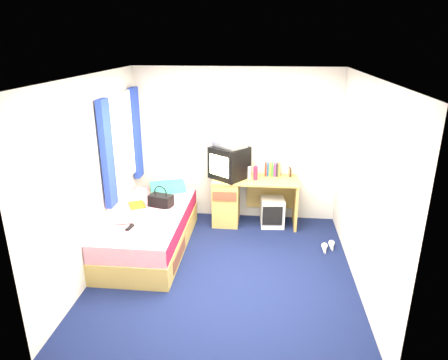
# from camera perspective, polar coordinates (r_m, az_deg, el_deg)

# --- Properties ---
(ground) EXTENTS (3.40, 3.40, 0.00)m
(ground) POSITION_cam_1_polar(r_m,az_deg,el_deg) (5.21, 0.09, -12.77)
(ground) COLOR #0C1438
(ground) RESTS_ON ground
(room_shell) EXTENTS (3.40, 3.40, 3.40)m
(room_shell) POSITION_cam_1_polar(r_m,az_deg,el_deg) (4.60, 0.10, 2.68)
(room_shell) COLOR white
(room_shell) RESTS_ON ground
(bed) EXTENTS (1.01, 2.00, 0.54)m
(bed) POSITION_cam_1_polar(r_m,az_deg,el_deg) (5.68, -10.61, -7.14)
(bed) COLOR tan
(bed) RESTS_ON ground
(pillow) EXTENTS (0.61, 0.50, 0.12)m
(pillow) POSITION_cam_1_polar(r_m,az_deg,el_deg) (6.28, -8.04, -1.02)
(pillow) COLOR #1C7BB6
(pillow) RESTS_ON bed
(desk) EXTENTS (1.30, 0.55, 0.75)m
(desk) POSITION_cam_1_polar(r_m,az_deg,el_deg) (6.29, 1.94, -2.65)
(desk) COLOR tan
(desk) RESTS_ON ground
(storage_cube) EXTENTS (0.39, 0.39, 0.45)m
(storage_cube) POSITION_cam_1_polar(r_m,az_deg,el_deg) (6.31, 6.90, -4.56)
(storage_cube) COLOR silver
(storage_cube) RESTS_ON ground
(crt_tv) EXTENTS (0.67, 0.66, 0.49)m
(crt_tv) POSITION_cam_1_polar(r_m,az_deg,el_deg) (6.11, 0.76, 2.52)
(crt_tv) COLOR black
(crt_tv) RESTS_ON desk
(vcr) EXTENTS (0.55, 0.53, 0.09)m
(vcr) POSITION_cam_1_polar(r_m,az_deg,el_deg) (6.03, 0.80, 5.15)
(vcr) COLOR #B9BABC
(vcr) RESTS_ON crt_tv
(book_row) EXTENTS (0.24, 0.13, 0.20)m
(book_row) POSITION_cam_1_polar(r_m,az_deg,el_deg) (6.28, 6.92, 1.49)
(book_row) COLOR maroon
(book_row) RESTS_ON desk
(picture_frame) EXTENTS (0.04, 0.12, 0.14)m
(picture_frame) POSITION_cam_1_polar(r_m,az_deg,el_deg) (6.31, 9.38, 1.15)
(picture_frame) COLOR black
(picture_frame) RESTS_ON desk
(pink_water_bottle) EXTENTS (0.07, 0.07, 0.20)m
(pink_water_bottle) POSITION_cam_1_polar(r_m,az_deg,el_deg) (6.07, 4.52, 0.92)
(pink_water_bottle) COLOR red
(pink_water_bottle) RESTS_ON desk
(aerosol_can) EXTENTS (0.06, 0.06, 0.20)m
(aerosol_can) POSITION_cam_1_polar(r_m,az_deg,el_deg) (6.12, 3.63, 1.10)
(aerosol_can) COLOR silver
(aerosol_can) RESTS_ON desk
(handbag) EXTENTS (0.37, 0.27, 0.30)m
(handbag) POSITION_cam_1_polar(r_m,az_deg,el_deg) (5.71, -9.00, -2.86)
(handbag) COLOR black
(handbag) RESTS_ON bed
(towel) EXTENTS (0.33, 0.29, 0.09)m
(towel) POSITION_cam_1_polar(r_m,az_deg,el_deg) (5.31, -9.23, -5.17)
(towel) COLOR white
(towel) RESTS_ON bed
(magazine) EXTENTS (0.31, 0.34, 0.01)m
(magazine) POSITION_cam_1_polar(r_m,az_deg,el_deg) (5.83, -12.32, -3.50)
(magazine) COLOR gold
(magazine) RESTS_ON bed
(water_bottle) EXTENTS (0.21, 0.12, 0.07)m
(water_bottle) POSITION_cam_1_polar(r_m,az_deg,el_deg) (5.29, -13.91, -5.76)
(water_bottle) COLOR silver
(water_bottle) RESTS_ON bed
(colour_swatch_fan) EXTENTS (0.22, 0.07, 0.01)m
(colour_swatch_fan) POSITION_cam_1_polar(r_m,az_deg,el_deg) (5.08, -11.61, -7.07)
(colour_swatch_fan) COLOR gold
(colour_swatch_fan) RESTS_ON bed
(remote_control) EXTENTS (0.08, 0.17, 0.02)m
(remote_control) POSITION_cam_1_polar(r_m,az_deg,el_deg) (5.18, -13.29, -6.60)
(remote_control) COLOR black
(remote_control) RESTS_ON bed
(window_assembly) EXTENTS (0.11, 1.42, 1.40)m
(window_assembly) POSITION_cam_1_polar(r_m,az_deg,el_deg) (5.81, -14.39, 5.32)
(window_assembly) COLOR silver
(window_assembly) RESTS_ON room_shell
(white_heels) EXTENTS (0.23, 0.32, 0.09)m
(white_heels) POSITION_cam_1_polar(r_m,az_deg,el_deg) (5.80, 14.63, -9.37)
(white_heels) COLOR white
(white_heels) RESTS_ON ground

